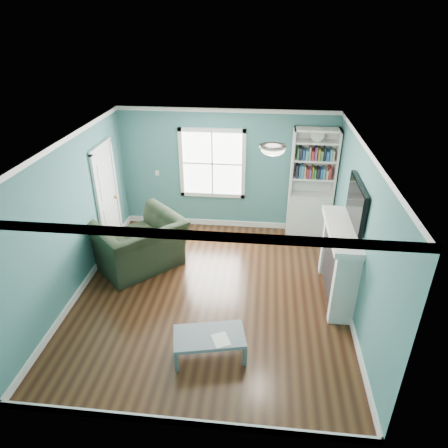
# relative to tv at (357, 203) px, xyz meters

# --- Properties ---
(floor) EXTENTS (5.00, 5.00, 0.00)m
(floor) POSITION_rel_tv_xyz_m (-2.20, -0.20, -1.72)
(floor) COLOR black
(floor) RESTS_ON ground
(room_walls) EXTENTS (5.00, 5.00, 5.00)m
(room_walls) POSITION_rel_tv_xyz_m (-2.20, -0.20, -0.14)
(room_walls) COLOR #3E7577
(room_walls) RESTS_ON ground
(trim) EXTENTS (4.50, 5.00, 2.60)m
(trim) POSITION_rel_tv_xyz_m (-2.20, -0.20, -0.49)
(trim) COLOR white
(trim) RESTS_ON ground
(window) EXTENTS (1.40, 0.06, 1.50)m
(window) POSITION_rel_tv_xyz_m (-2.50, 2.29, -0.27)
(window) COLOR white
(window) RESTS_ON room_walls
(bookshelf) EXTENTS (0.90, 0.35, 2.31)m
(bookshelf) POSITION_rel_tv_xyz_m (-0.43, 2.10, -0.80)
(bookshelf) COLOR silver
(bookshelf) RESTS_ON ground
(fireplace) EXTENTS (0.44, 1.58, 1.30)m
(fireplace) POSITION_rel_tv_xyz_m (-0.12, 0.00, -1.09)
(fireplace) COLOR black
(fireplace) RESTS_ON ground
(tv) EXTENTS (0.06, 1.10, 0.65)m
(tv) POSITION_rel_tv_xyz_m (0.00, 0.00, 0.00)
(tv) COLOR black
(tv) RESTS_ON fireplace
(door) EXTENTS (0.12, 0.98, 2.17)m
(door) POSITION_rel_tv_xyz_m (-4.42, 1.20, -0.65)
(door) COLOR silver
(door) RESTS_ON ground
(ceiling_fixture) EXTENTS (0.38, 0.38, 0.15)m
(ceiling_fixture) POSITION_rel_tv_xyz_m (-1.30, -0.10, 0.82)
(ceiling_fixture) COLOR white
(ceiling_fixture) RESTS_ON room_walls
(light_switch) EXTENTS (0.08, 0.01, 0.12)m
(light_switch) POSITION_rel_tv_xyz_m (-3.70, 2.28, -0.52)
(light_switch) COLOR white
(light_switch) RESTS_ON room_walls
(recliner) EXTENTS (1.74, 1.75, 1.31)m
(recliner) POSITION_rel_tv_xyz_m (-3.65, 0.51, -1.07)
(recliner) COLOR black
(recliner) RESTS_ON ground
(coffee_table) EXTENTS (1.06, 0.73, 0.35)m
(coffee_table) POSITION_rel_tv_xyz_m (-2.04, -1.56, -1.42)
(coffee_table) COLOR #485157
(coffee_table) RESTS_ON ground
(paper_sheet) EXTENTS (0.30, 0.33, 0.00)m
(paper_sheet) POSITION_rel_tv_xyz_m (-1.87, -1.63, -1.37)
(paper_sheet) COLOR white
(paper_sheet) RESTS_ON coffee_table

